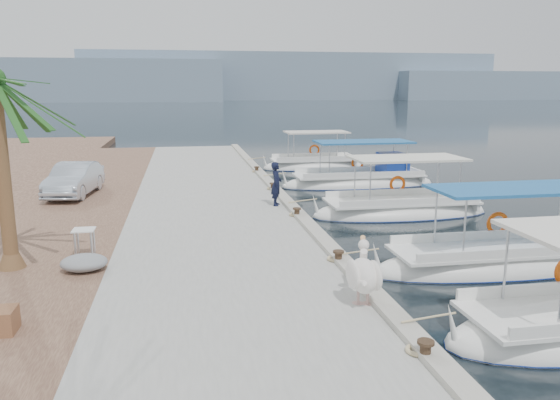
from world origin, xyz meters
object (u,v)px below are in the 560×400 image
Objects in this scene: fishing_caique_d at (361,182)px; fishing_caique_e at (314,166)px; parked_car at (74,179)px; pelican at (364,274)px; fishing_caique_c at (400,212)px; fisherman at (276,184)px; fishing_caique_b at (506,264)px.

fishing_caique_d and fishing_caique_e have the same top height.
fishing_caique_d reaches higher than parked_car.
fishing_caique_e is 1.55× the size of parked_car.
fishing_caique_d is 16.54m from pelican.
fishing_caique_e is (-0.91, 6.17, -0.06)m from fishing_caique_d.
fishing_caique_d is 4.88× the size of pelican.
fisherman is (-4.79, 0.29, 1.19)m from fishing_caique_c.
fisherman is (-4.40, -12.23, 1.19)m from fishing_caique_e.
fishing_caique_c and fishing_caique_d have the same top height.
fishing_caique_b is 8.59m from fisherman.
parked_car is at bearing 141.77° from fishing_caique_b.
fisherman reaches higher than pelican.
fishing_caique_e is (-0.73, 19.03, 0.00)m from fishing_caique_b.
fishing_caique_d is 1.26× the size of fishing_caique_e.
pelican is 0.40× the size of parked_car.
parked_car is (-7.86, 12.96, 0.02)m from pelican.
parked_car is (-12.53, 3.63, 1.03)m from fishing_caique_c.
fishing_caique_e is at bearing 43.57° from parked_car.
fishing_caique_b is 1.10× the size of fishing_caique_c.
fishing_caique_b is 4.79× the size of pelican.
fishing_caique_c reaches higher than parked_car.
fishing_caique_d reaches higher than fisherman.
fishing_caique_b reaches higher than fisherman.
fishing_caique_b reaches higher than pelican.
fishing_caique_c is 4.95m from fisherman.
fisherman is at bearing -16.01° from parked_car.
fishing_caique_b is at bearing -87.81° from fishing_caique_e.
fishing_caique_b is 16.41m from parked_car.
fishing_caique_e reaches higher than fisherman.
fisherman reaches higher than parked_car.
fisherman is 8.43m from parked_car.
fisherman is at bearing -131.19° from fishing_caique_d.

